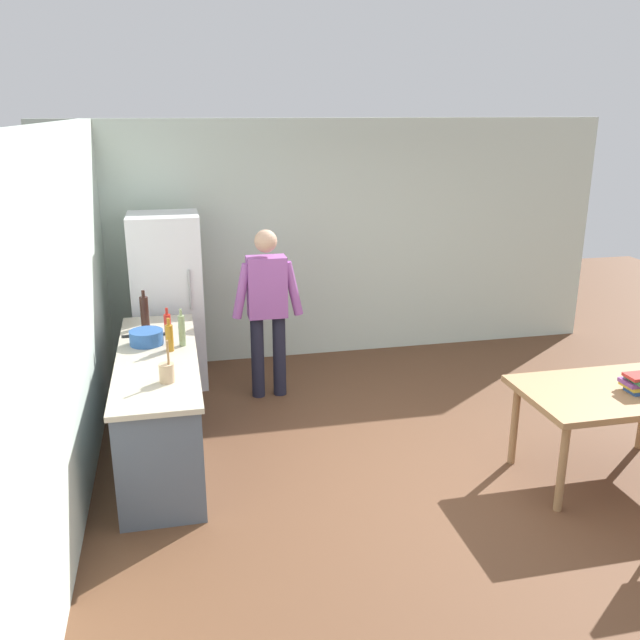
% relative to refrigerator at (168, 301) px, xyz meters
% --- Properties ---
extents(ground_plane, '(14.00, 14.00, 0.00)m').
position_rel_refrigerator_xyz_m(ground_plane, '(1.90, -2.40, -0.90)').
color(ground_plane, brown).
extents(wall_back, '(6.40, 0.12, 2.70)m').
position_rel_refrigerator_xyz_m(wall_back, '(1.90, 0.60, 0.45)').
color(wall_back, silver).
rests_on(wall_back, ground_plane).
extents(wall_left, '(0.12, 5.60, 2.70)m').
position_rel_refrigerator_xyz_m(wall_left, '(-0.70, -2.20, 0.45)').
color(wall_left, silver).
rests_on(wall_left, ground_plane).
extents(kitchen_counter, '(0.64, 2.20, 0.90)m').
position_rel_refrigerator_xyz_m(kitchen_counter, '(-0.10, -1.60, -0.45)').
color(kitchen_counter, '#4C5666').
rests_on(kitchen_counter, ground_plane).
extents(refrigerator, '(0.70, 0.67, 1.80)m').
position_rel_refrigerator_xyz_m(refrigerator, '(0.00, 0.00, 0.00)').
color(refrigerator, white).
rests_on(refrigerator, ground_plane).
extents(person, '(0.70, 0.22, 1.70)m').
position_rel_refrigerator_xyz_m(person, '(0.95, -0.55, 0.08)').
color(person, '#1E1E2D').
rests_on(person, ground_plane).
extents(dining_table, '(1.40, 0.90, 0.75)m').
position_rel_refrigerator_xyz_m(dining_table, '(3.30, -2.70, -0.23)').
color(dining_table, '#9E754C').
rests_on(dining_table, ground_plane).
extents(cooking_pot, '(0.40, 0.28, 0.12)m').
position_rel_refrigerator_xyz_m(cooking_pot, '(-0.18, -1.31, 0.06)').
color(cooking_pot, '#285193').
rests_on(cooking_pot, kitchen_counter).
extents(utensil_jar, '(0.11, 0.11, 0.32)m').
position_rel_refrigerator_xyz_m(utensil_jar, '(-0.02, -2.18, 0.08)').
color(utensil_jar, tan).
rests_on(utensil_jar, kitchen_counter).
extents(bottle_wine_dark, '(0.08, 0.08, 0.34)m').
position_rel_refrigerator_xyz_m(bottle_wine_dark, '(-0.20, -0.82, 0.15)').
color(bottle_wine_dark, black).
rests_on(bottle_wine_dark, kitchen_counter).
extents(bottle_vinegar_tall, '(0.06, 0.06, 0.32)m').
position_rel_refrigerator_xyz_m(bottle_vinegar_tall, '(0.11, -1.41, 0.14)').
color(bottle_vinegar_tall, gray).
rests_on(bottle_vinegar_tall, kitchen_counter).
extents(bottle_sauce_red, '(0.06, 0.06, 0.24)m').
position_rel_refrigerator_xyz_m(bottle_sauce_red, '(-0.01, -1.08, 0.10)').
color(bottle_sauce_red, '#B22319').
rests_on(bottle_sauce_red, kitchen_counter).
extents(bottle_oil_amber, '(0.06, 0.06, 0.28)m').
position_rel_refrigerator_xyz_m(bottle_oil_amber, '(0.01, -1.52, 0.12)').
color(bottle_oil_amber, '#996619').
rests_on(bottle_oil_amber, kitchen_counter).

